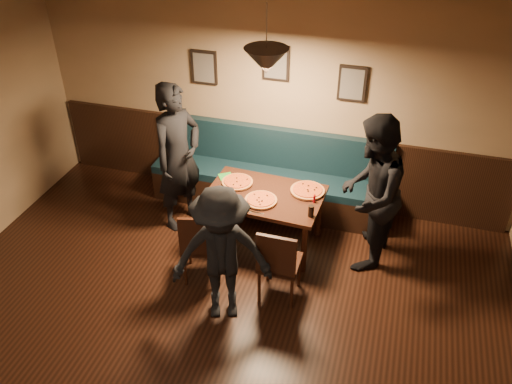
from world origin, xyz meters
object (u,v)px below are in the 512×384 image
at_px(diner_left, 178,158).
at_px(booth_bench, 268,173).
at_px(diner_front, 222,256).
at_px(tabasco_bottle, 314,198).
at_px(soda_glass, 311,211).
at_px(dining_table, 264,219).
at_px(chair_near_left, 202,242).
at_px(diner_right, 370,194).
at_px(chair_near_right, 280,261).

bearing_deg(diner_left, booth_bench, -32.99).
height_order(diner_front, tabasco_bottle, diner_front).
distance_m(booth_bench, soda_glass, 1.27).
xyz_separation_m(dining_table, chair_near_left, (-0.49, -0.73, 0.10)).
relative_size(chair_near_left, diner_front, 0.60).
distance_m(chair_near_left, diner_left, 1.14).
bearing_deg(soda_glass, diner_right, 26.70).
height_order(dining_table, chair_near_right, chair_near_right).
bearing_deg(chair_near_left, tabasco_bottle, 20.30).
relative_size(chair_near_left, diner_left, 0.49).
relative_size(dining_table, chair_near_left, 1.44).
bearing_deg(dining_table, booth_bench, 104.90).
distance_m(soda_glass, tabasco_bottle, 0.26).
bearing_deg(dining_table, chair_near_right, -60.90).
xyz_separation_m(booth_bench, diner_left, (-0.93, -0.62, 0.42)).
xyz_separation_m(booth_bench, tabasco_bottle, (0.72, -0.75, 0.25)).
relative_size(booth_bench, diner_right, 1.67).
height_order(chair_near_right, diner_front, diner_front).
bearing_deg(booth_bench, diner_front, -88.16).
bearing_deg(booth_bench, diner_right, -28.65).
distance_m(diner_right, tabasco_bottle, 0.61).
bearing_deg(dining_table, tabasco_bottle, 2.50).
height_order(diner_left, tabasco_bottle, diner_left).
distance_m(dining_table, diner_left, 1.24).
xyz_separation_m(booth_bench, diner_front, (0.06, -1.93, 0.25)).
bearing_deg(soda_glass, chair_near_left, -156.58).
xyz_separation_m(booth_bench, diner_right, (1.31, -0.72, 0.40)).
relative_size(booth_bench, dining_table, 2.32).
bearing_deg(chair_near_right, soda_glass, 69.32).
bearing_deg(chair_near_right, chair_near_left, 176.66).
height_order(diner_left, soda_glass, diner_left).
bearing_deg(soda_glass, diner_front, -125.93).
bearing_deg(soda_glass, dining_table, 155.81).
height_order(diner_right, soda_glass, diner_right).
relative_size(dining_table, diner_left, 0.70).
distance_m(chair_near_left, soda_glass, 1.21).
xyz_separation_m(chair_near_right, soda_glass, (0.20, 0.52, 0.31)).
bearing_deg(diner_right, chair_near_left, -57.76).
bearing_deg(chair_near_left, dining_table, 41.84).
relative_size(booth_bench, chair_near_left, 3.33).
bearing_deg(diner_right, booth_bench, -110.99).
relative_size(diner_left, tabasco_bottle, 15.97).
relative_size(chair_near_left, diner_right, 0.50).
bearing_deg(chair_near_left, diner_front, -63.12).
height_order(chair_near_left, diner_left, diner_left).
height_order(booth_bench, tabasco_bottle, booth_bench).
xyz_separation_m(diner_front, tabasco_bottle, (0.66, 1.18, 0.01)).
height_order(chair_near_right, diner_left, diner_left).
xyz_separation_m(booth_bench, soda_glass, (0.74, -1.00, 0.26)).
relative_size(diner_right, diner_front, 1.20).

